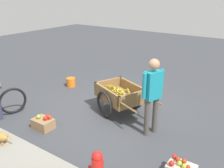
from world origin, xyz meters
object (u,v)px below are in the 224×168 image
at_px(vendor_person, 153,91).
at_px(apple_crate, 43,123).
at_px(fruit_cart, 120,96).
at_px(plastic_bucket, 71,82).

height_order(vendor_person, apple_crate, vendor_person).
bearing_deg(fruit_cart, apple_crate, 59.42).
bearing_deg(plastic_bucket, vendor_person, 162.32).
distance_m(fruit_cart, plastic_bucket, 2.30).
bearing_deg(apple_crate, vendor_person, -150.11).
bearing_deg(fruit_cart, plastic_bucket, -15.16).
height_order(fruit_cart, vendor_person, vendor_person).
xyz_separation_m(fruit_cart, plastic_bucket, (2.20, -0.60, -0.30)).
relative_size(vendor_person, apple_crate, 3.67).
relative_size(fruit_cart, apple_crate, 4.12).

